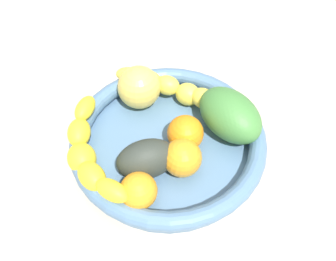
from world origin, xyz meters
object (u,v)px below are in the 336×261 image
object	(u,v)px
fruit_bowl	(168,140)
orange_front	(182,158)
mango_green	(230,115)
apple_yellow	(139,87)
orange_mid_left	(185,133)
banana_draped_right	(87,153)
orange_mid_right	(138,190)
banana_draped_left	(184,92)
avocado_dark	(146,159)

from	to	relation	value
fruit_bowl	orange_front	world-z (taller)	orange_front
mango_green	apple_yellow	world-z (taller)	apple_yellow
orange_front	apple_yellow	world-z (taller)	apple_yellow
orange_front	orange_mid_left	bearing A→B (deg)	-165.74
fruit_bowl	banana_draped_right	size ratio (longest dim) A/B	1.96
orange_mid_right	apple_yellow	distance (cm)	19.47
banana_draped_left	orange_mid_left	bearing A→B (deg)	21.34
banana_draped_right	mango_green	xyz separation A→B (cm)	(-14.75, 18.16, 0.58)
banana_draped_left	avocado_dark	distance (cm)	15.08
orange_mid_left	mango_green	distance (cm)	8.05
banana_draped_left	apple_yellow	size ratio (longest dim) A/B	3.40
fruit_bowl	avocado_dark	bearing A→B (deg)	-9.65
orange_mid_left	mango_green	xyz separation A→B (cm)	(-5.69, 5.64, 0.72)
banana_draped_left	apple_yellow	xyz separation A→B (cm)	(2.43, -7.44, 0.77)
fruit_bowl	apple_yellow	world-z (taller)	apple_yellow
orange_mid_right	apple_yellow	bearing A→B (deg)	-156.30
orange_mid_left	apple_yellow	world-z (taller)	apple_yellow
fruit_bowl	mango_green	size ratio (longest dim) A/B	2.66
fruit_bowl	avocado_dark	size ratio (longest dim) A/B	3.49
mango_green	avocado_dark	bearing A→B (deg)	-37.27
fruit_bowl	banana_draped_right	distance (cm)	13.21
banana_draped_left	mango_green	world-z (taller)	mango_green
banana_draped_right	mango_green	world-z (taller)	mango_green
mango_green	apple_yellow	distance (cm)	16.36
orange_mid_left	orange_mid_right	bearing A→B (deg)	-13.72
mango_green	fruit_bowl	bearing A→B (deg)	-53.36
banana_draped_right	apple_yellow	distance (cm)	15.12
apple_yellow	banana_draped_right	bearing A→B (deg)	-6.86
orange_mid_right	avocado_dark	size ratio (longest dim) A/B	0.59
orange_front	orange_mid_left	xyz separation A→B (cm)	(-4.56, -1.16, -0.04)
orange_mid_right	avocado_dark	bearing A→B (deg)	-170.22
banana_draped_right	avocado_dark	distance (cm)	9.05
apple_yellow	avocado_dark	size ratio (longest dim) A/B	0.82
fruit_bowl	banana_draped_left	distance (cm)	9.26
mango_green	apple_yellow	bearing A→B (deg)	-90.85
orange_mid_right	avocado_dark	distance (cm)	5.24
orange_front	avocado_dark	size ratio (longest dim) A/B	0.65
banana_draped_right	orange_front	bearing A→B (deg)	108.21
orange_mid_left	orange_front	bearing A→B (deg)	14.26
fruit_bowl	apple_yellow	size ratio (longest dim) A/B	4.23
banana_draped_left	orange_mid_right	bearing A→B (deg)	1.06
orange_mid_left	avocado_dark	size ratio (longest dim) A/B	0.64
orange_mid_left	orange_mid_right	distance (cm)	12.22
fruit_bowl	orange_mid_right	bearing A→B (deg)	-0.79
fruit_bowl	orange_mid_left	size ratio (longest dim) A/B	5.43
fruit_bowl	orange_front	distance (cm)	6.11
banana_draped_left	banana_draped_right	distance (cm)	19.73
fruit_bowl	mango_green	bearing A→B (deg)	126.64
banana_draped_right	avocado_dark	xyz separation A→B (cm)	(-2.36, 8.73, -0.22)
banana_draped_left	orange_mid_left	world-z (taller)	orange_mid_left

